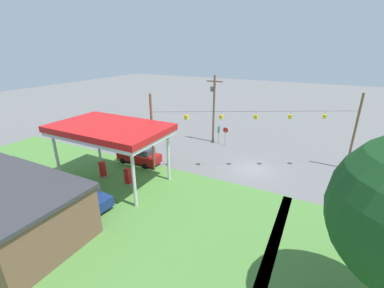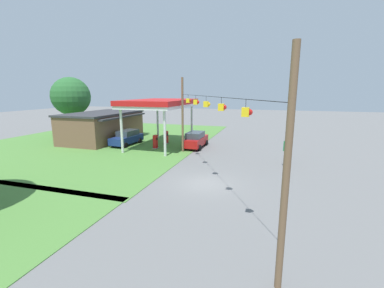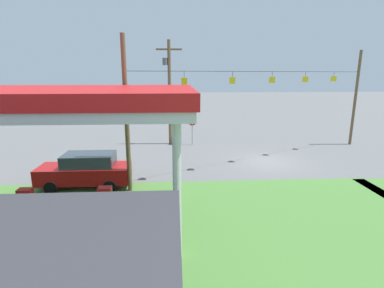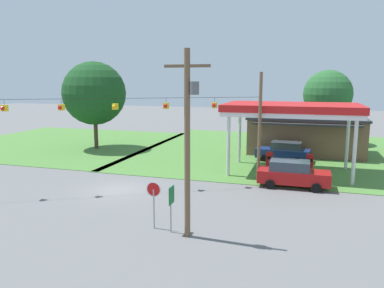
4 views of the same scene
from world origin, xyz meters
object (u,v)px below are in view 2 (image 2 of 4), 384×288
object	(u,v)px
gas_station_canopy	(160,104)
gas_station_store	(103,126)
car_at_pumps_rear	(127,137)
car_at_pumps_front	(196,140)
route_sign	(287,149)
utility_pole_main	(293,110)
fuel_pump_far	(166,138)
stop_sign_roadside	(285,150)
fuel_pump_near	(155,142)
tree_behind_station	(71,96)

from	to	relation	value
gas_station_canopy	gas_station_store	size ratio (longest dim) A/B	0.92
car_at_pumps_rear	car_at_pumps_front	bearing A→B (deg)	101.67
route_sign	utility_pole_main	xyz separation A→B (m)	(0.97, -0.24, 3.37)
gas_station_store	utility_pole_main	world-z (taller)	utility_pole_main
fuel_pump_far	stop_sign_roadside	xyz separation A→B (m)	(-7.76, -14.30, 1.03)
fuel_pump_near	route_sign	xyz separation A→B (m)	(-3.46, -14.52, 0.92)
stop_sign_roadside	tree_behind_station	world-z (taller)	tree_behind_station
utility_pole_main	car_at_pumps_front	bearing A→B (deg)	66.32
car_at_pumps_rear	utility_pole_main	bearing A→B (deg)	84.17
gas_station_store	utility_pole_main	xyz separation A→B (m)	(-5.29, -23.98, 3.12)
car_at_pumps_rear	route_sign	xyz separation A→B (m)	(-4.39, -18.90, 0.75)
car_at_pumps_rear	tree_behind_station	distance (m)	13.64
fuel_pump_near	route_sign	distance (m)	14.96
fuel_pump_near	stop_sign_roadside	world-z (taller)	stop_sign_roadside
car_at_pumps_front	route_sign	distance (m)	11.57
fuel_pump_far	utility_pole_main	distance (m)	16.41
gas_station_canopy	stop_sign_roadside	size ratio (longest dim) A/B	4.27
fuel_pump_near	car_at_pumps_front	bearing A→B (deg)	-64.85
route_sign	fuel_pump_near	bearing A→B (deg)	76.58
gas_station_store	car_at_pumps_rear	xyz separation A→B (m)	(-1.88, -4.84, -1.00)
stop_sign_roadside	utility_pole_main	world-z (taller)	utility_pole_main
route_sign	utility_pole_main	bearing A→B (deg)	-13.89
utility_pole_main	car_at_pumps_rear	bearing A→B (deg)	79.88
gas_station_store	route_sign	world-z (taller)	gas_station_store
route_sign	tree_behind_station	distance (m)	32.33
tree_behind_station	fuel_pump_near	bearing A→B (deg)	-107.42
stop_sign_roadside	utility_pole_main	distance (m)	3.86
gas_station_canopy	utility_pole_main	xyz separation A→B (m)	(-4.12, -14.76, -0.13)
utility_pole_main	tree_behind_station	xyz separation A→B (m)	(7.63, 31.12, 0.86)
gas_station_store	car_at_pumps_rear	world-z (taller)	gas_station_store
fuel_pump_far	fuel_pump_near	bearing A→B (deg)	180.00
fuel_pump_far	utility_pole_main	xyz separation A→B (m)	(-5.75, -14.76, 4.29)
fuel_pump_near	route_sign	world-z (taller)	route_sign
fuel_pump_near	fuel_pump_far	bearing A→B (deg)	0.00
route_sign	utility_pole_main	world-z (taller)	utility_pole_main
stop_sign_roadside	route_sign	xyz separation A→B (m)	(1.04, -0.22, -0.10)
gas_station_canopy	fuel_pump_near	bearing A→B (deg)	-179.95
stop_sign_roadside	route_sign	distance (m)	1.07
fuel_pump_near	fuel_pump_far	xyz separation A→B (m)	(3.25, 0.00, 0.00)
gas_station_canopy	route_sign	bearing A→B (deg)	-109.32
gas_station_canopy	car_at_pumps_front	distance (m)	6.10
tree_behind_station	car_at_pumps_front	bearing A→B (deg)	-98.44
utility_pole_main	tree_behind_station	distance (m)	32.06
stop_sign_roadside	utility_pole_main	xyz separation A→B (m)	(2.01, -0.46, 3.26)
tree_behind_station	fuel_pump_far	bearing A→B (deg)	-96.57
car_at_pumps_rear	route_sign	distance (m)	19.42
stop_sign_roadside	tree_behind_station	xyz separation A→B (m)	(9.64, 30.66, 4.13)
route_sign	gas_station_canopy	bearing A→B (deg)	70.68
gas_station_store	fuel_pump_near	size ratio (longest dim) A/B	7.06
tree_behind_station	car_at_pumps_rear	bearing A→B (deg)	-109.37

